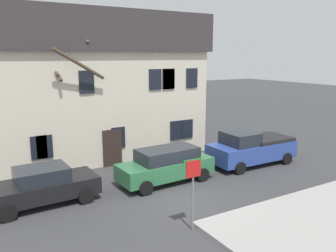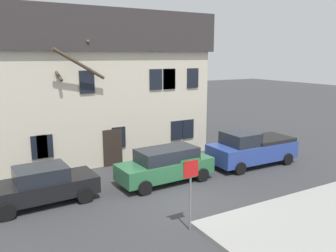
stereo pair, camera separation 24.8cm
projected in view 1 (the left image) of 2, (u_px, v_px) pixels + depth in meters
name	position (u px, v px, depth m)	size (l,w,h in m)	color
ground_plane	(187.00, 201.00, 14.99)	(120.00, 120.00, 0.00)	#38383A
building_main	(84.00, 83.00, 22.61)	(13.81, 9.30, 8.67)	beige
tree_bare_mid	(70.00, 102.00, 18.63)	(2.83, 3.10, 6.99)	#4C3D2D
car_black_sedan	(43.00, 186.00, 14.53)	(4.58, 2.24, 1.62)	black
car_green_wagon	(166.00, 165.00, 17.05)	(4.86, 2.18, 1.73)	#2D6B42
pickup_truck_blue	(251.00, 148.00, 19.88)	(5.18, 2.35, 1.99)	#2D4799
street_sign_pole	(193.00, 181.00, 12.13)	(0.76, 0.07, 2.65)	slate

